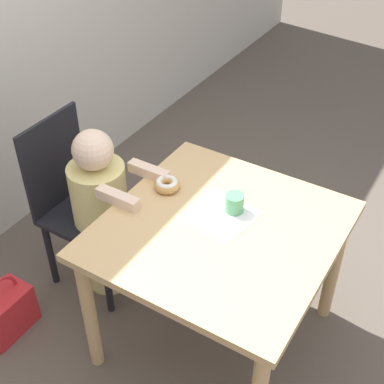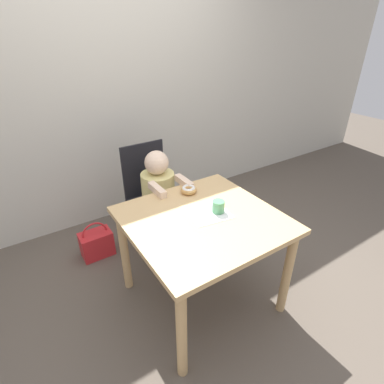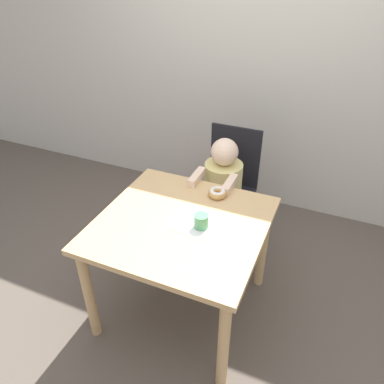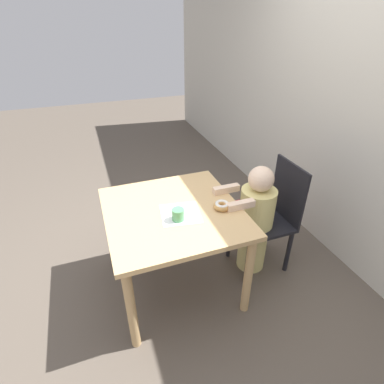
{
  "view_description": "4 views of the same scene",
  "coord_description": "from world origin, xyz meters",
  "px_view_note": "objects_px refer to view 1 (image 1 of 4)",
  "views": [
    {
      "loc": [
        -1.44,
        -0.75,
        2.16
      ],
      "look_at": [
        0.01,
        0.14,
        0.83
      ],
      "focal_mm": 50.0,
      "sensor_mm": 36.0,
      "label": 1
    },
    {
      "loc": [
        -0.92,
        -1.28,
        1.77
      ],
      "look_at": [
        0.01,
        0.14,
        0.83
      ],
      "focal_mm": 28.0,
      "sensor_mm": 36.0,
      "label": 2
    },
    {
      "loc": [
        0.71,
        -1.51,
        2.02
      ],
      "look_at": [
        0.01,
        0.14,
        0.83
      ],
      "focal_mm": 35.0,
      "sensor_mm": 36.0,
      "label": 3
    },
    {
      "loc": [
        1.64,
        -0.46,
        1.88
      ],
      "look_at": [
        0.01,
        0.14,
        0.83
      ],
      "focal_mm": 28.0,
      "sensor_mm": 36.0,
      "label": 4
    }
  ],
  "objects_px": {
    "child_figure": "(102,214)",
    "cup": "(234,203)",
    "chair": "(82,206)",
    "handbag": "(5,312)",
    "donut": "(167,184)"
  },
  "relations": [
    {
      "from": "child_figure",
      "to": "donut",
      "type": "bearing_deg",
      "value": -77.24
    },
    {
      "from": "child_figure",
      "to": "donut",
      "type": "height_order",
      "value": "child_figure"
    },
    {
      "from": "chair",
      "to": "handbag",
      "type": "relative_size",
      "value": 2.74
    },
    {
      "from": "chair",
      "to": "child_figure",
      "type": "height_order",
      "value": "child_figure"
    },
    {
      "from": "donut",
      "to": "cup",
      "type": "xyz_separation_m",
      "value": [
        0.02,
        -0.32,
        0.02
      ]
    },
    {
      "from": "child_figure",
      "to": "donut",
      "type": "relative_size",
      "value": 8.08
    },
    {
      "from": "chair",
      "to": "handbag",
      "type": "distance_m",
      "value": 0.63
    },
    {
      "from": "donut",
      "to": "cup",
      "type": "bearing_deg",
      "value": -86.05
    },
    {
      "from": "child_figure",
      "to": "cup",
      "type": "xyz_separation_m",
      "value": [
        0.1,
        -0.66,
        0.29
      ]
    },
    {
      "from": "handbag",
      "to": "cup",
      "type": "xyz_separation_m",
      "value": [
        0.61,
        -0.89,
        0.63
      ]
    },
    {
      "from": "handbag",
      "to": "cup",
      "type": "distance_m",
      "value": 1.25
    },
    {
      "from": "chair",
      "to": "donut",
      "type": "relative_size",
      "value": 7.92
    },
    {
      "from": "child_figure",
      "to": "cup",
      "type": "height_order",
      "value": "child_figure"
    },
    {
      "from": "chair",
      "to": "donut",
      "type": "height_order",
      "value": "chair"
    },
    {
      "from": "cup",
      "to": "donut",
      "type": "bearing_deg",
      "value": 93.95
    }
  ]
}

